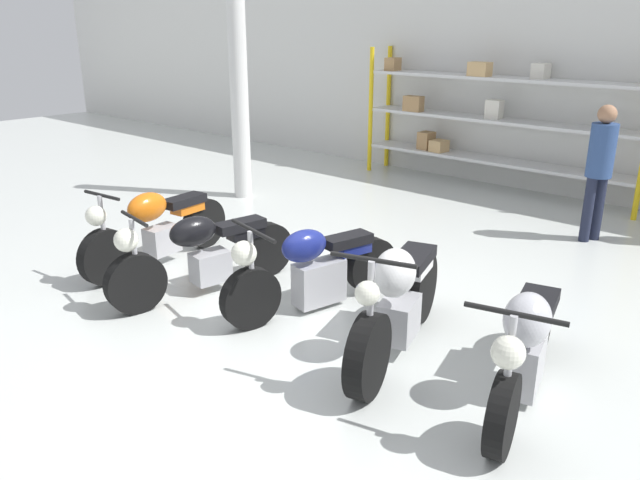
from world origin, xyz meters
TOP-DOWN VIEW (x-y plane):
  - ground_plane at (0.00, 0.00)m, footprint 30.00×30.00m
  - back_wall at (0.00, 6.18)m, footprint 30.00×0.08m
  - shelving_rack at (-1.09, 5.81)m, footprint 4.84×0.63m
  - support_pillar at (-3.71, 2.69)m, footprint 0.28×0.28m
  - motorcycle_orange at (-2.18, 0.01)m, footprint 0.56×2.09m
  - motorcycle_black at (-1.13, -0.15)m, footprint 0.65×2.12m
  - motorcycle_blue at (-0.02, 0.31)m, footprint 0.81×1.99m
  - motorcycle_white at (1.10, 0.15)m, footprint 0.89×2.03m
  - motorcycle_silver at (2.19, 0.22)m, footprint 0.79×2.04m
  - person_browsing at (1.28, 4.22)m, footprint 0.42×0.42m

SIDE VIEW (x-z plane):
  - ground_plane at x=0.00m, z-range 0.00..0.00m
  - motorcycle_blue at x=-0.02m, z-range -0.06..0.89m
  - motorcycle_black at x=-1.13m, z-range -0.05..0.91m
  - motorcycle_silver at x=2.19m, z-range -0.06..0.94m
  - motorcycle_orange at x=-2.18m, z-range -0.05..0.95m
  - motorcycle_white at x=1.10m, z-range -0.07..1.02m
  - person_browsing at x=1.28m, z-range 0.16..1.90m
  - shelving_rack at x=-1.09m, z-range 0.07..2.33m
  - back_wall at x=0.00m, z-range 0.00..3.60m
  - support_pillar at x=-3.71m, z-range 0.00..3.60m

